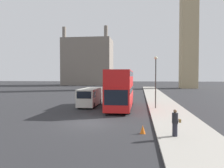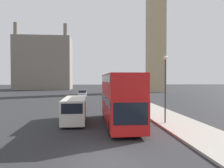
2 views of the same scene
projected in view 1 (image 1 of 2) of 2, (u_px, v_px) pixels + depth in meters
ground_plane at (90, 123)px, 17.40m from camera, size 300.00×300.00×0.00m
sidewalk_strip at (180, 125)px, 16.51m from camera, size 3.95×120.00×0.15m
building_block_distant at (88, 62)px, 95.36m from camera, size 20.66×13.01×24.29m
red_double_decker_bus at (121, 87)px, 25.30m from camera, size 2.58×10.25×4.39m
white_van at (90, 97)px, 27.22m from camera, size 1.99×6.13×2.23m
pedestrian at (175, 123)px, 13.01m from camera, size 0.52×0.36×1.61m
street_lamp at (156, 74)px, 24.51m from camera, size 0.36×0.36×5.85m
parked_sedan at (114, 88)px, 55.30m from camera, size 1.75×4.59×1.56m
traffic_cone at (143, 129)px, 14.18m from camera, size 0.36×0.36×0.55m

